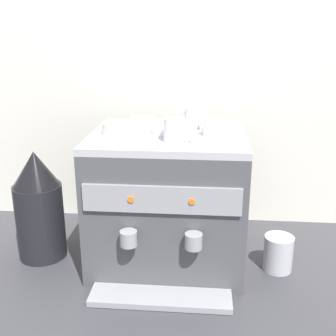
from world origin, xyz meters
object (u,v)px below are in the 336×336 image
object	(u,v)px
ceramic_bowl_0	(170,128)
ceramic_bowl_2	(120,128)
milk_pitcher	(278,253)
ceramic_cup_0	(176,130)
ceramic_cup_2	(194,117)
ceramic_bowl_3	(143,121)
ceramic_cup_1	(214,127)
coffee_grinder	(39,206)
espresso_machine	(168,198)
ceramic_bowl_1	(212,126)

from	to	relation	value
ceramic_bowl_0	ceramic_bowl_2	xyz separation A→B (m)	(-0.18, -0.02, -0.00)
milk_pitcher	ceramic_cup_0	bearing A→B (deg)	-170.79
ceramic_cup_2	ceramic_bowl_3	size ratio (longest dim) A/B	1.22
ceramic_cup_0	ceramic_bowl_2	bearing A→B (deg)	155.28
ceramic_cup_1	ceramic_bowl_3	size ratio (longest dim) A/B	1.10
ceramic_bowl_3	coffee_grinder	world-z (taller)	ceramic_bowl_3
espresso_machine	ceramic_cup_1	world-z (taller)	ceramic_cup_1
ceramic_bowl_1	ceramic_bowl_2	size ratio (longest dim) A/B	0.72
espresso_machine	ceramic_bowl_0	world-z (taller)	ceramic_bowl_0
ceramic_bowl_1	milk_pitcher	size ratio (longest dim) A/B	0.68
espresso_machine	ceramic_cup_1	distance (m)	0.32
ceramic_bowl_2	milk_pitcher	bearing A→B (deg)	-3.19
ceramic_bowl_1	ceramic_bowl_3	world-z (taller)	ceramic_bowl_1
ceramic_cup_2	ceramic_bowl_0	bearing A→B (deg)	-120.51
espresso_machine	milk_pitcher	xyz separation A→B (m)	(0.41, -0.05, -0.18)
ceramic_cup_1	ceramic_bowl_2	size ratio (longest dim) A/B	0.87
espresso_machine	ceramic_bowl_2	world-z (taller)	ceramic_bowl_2
ceramic_cup_2	coffee_grinder	xyz separation A→B (m)	(-0.58, -0.16, -0.32)
ceramic_bowl_3	ceramic_cup_2	bearing A→B (deg)	1.15
espresso_machine	ceramic_cup_2	xyz separation A→B (m)	(0.09, 0.13, 0.28)
ceramic_cup_0	ceramic_bowl_3	distance (m)	0.29
ceramic_cup_1	ceramic_bowl_0	size ratio (longest dim) A/B	0.84
espresso_machine	ceramic_cup_1	bearing A→B (deg)	-9.34
espresso_machine	coffee_grinder	size ratio (longest dim) A/B	1.36
ceramic_cup_1	ceramic_bowl_2	xyz separation A→B (m)	(-0.33, 0.00, -0.01)
ceramic_bowl_1	ceramic_bowl_0	bearing A→B (deg)	-156.08
coffee_grinder	milk_pitcher	xyz separation A→B (m)	(0.90, -0.02, -0.14)
ceramic_cup_0	ceramic_bowl_0	xyz separation A→B (m)	(-0.03, 0.11, -0.02)
espresso_machine	ceramic_bowl_1	world-z (taller)	ceramic_bowl_1
ceramic_cup_0	ceramic_bowl_0	bearing A→B (deg)	103.35
ceramic_bowl_1	coffee_grinder	bearing A→B (deg)	-171.87
ceramic_bowl_0	ceramic_bowl_1	size ratio (longest dim) A/B	1.43
ceramic_bowl_0	ceramic_bowl_3	world-z (taller)	ceramic_bowl_0
ceramic_cup_2	coffee_grinder	distance (m)	0.68
ceramic_bowl_2	ceramic_cup_0	bearing A→B (deg)	-24.72
espresso_machine	coffee_grinder	distance (m)	0.49
espresso_machine	ceramic_cup_2	size ratio (longest dim) A/B	4.84
ceramic_cup_2	coffee_grinder	size ratio (longest dim) A/B	0.28
ceramic_bowl_1	ceramic_cup_2	bearing A→B (deg)	132.52
ceramic_cup_0	coffee_grinder	world-z (taller)	ceramic_cup_0
ceramic_bowl_0	ceramic_cup_0	bearing A→B (deg)	-76.65
ceramic_cup_1	coffee_grinder	size ratio (longest dim) A/B	0.26
ceramic_bowl_3	milk_pitcher	bearing A→B (deg)	-19.67
ceramic_bowl_3	ceramic_cup_1	bearing A→B (deg)	-30.33
ceramic_cup_0	coffee_grinder	xyz separation A→B (m)	(-0.52, 0.09, -0.33)
ceramic_bowl_2	ceramic_cup_2	bearing A→B (deg)	31.44
ceramic_cup_0	ceramic_bowl_3	world-z (taller)	ceramic_cup_0
coffee_grinder	ceramic_bowl_1	bearing A→B (deg)	8.13
ceramic_cup_1	ceramic_bowl_1	bearing A→B (deg)	93.56
ceramic_bowl_2	coffee_grinder	world-z (taller)	ceramic_bowl_2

